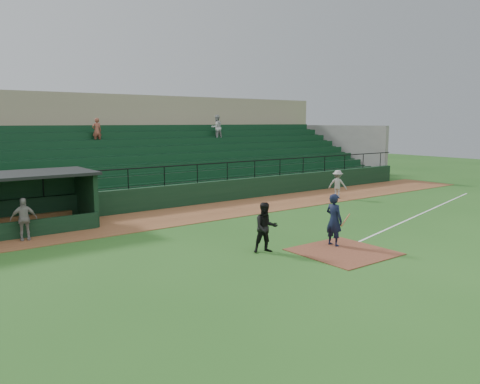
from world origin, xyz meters
TOP-DOWN VIEW (x-y plane):
  - ground at (0.00, 0.00)m, footprint 90.00×90.00m
  - warning_track at (0.00, 8.00)m, footprint 40.00×4.00m
  - home_plate_dirt at (0.00, -1.00)m, footprint 3.00×3.00m
  - foul_line at (8.00, 1.20)m, footprint 17.49×4.44m
  - stadium_structure at (-0.00, 16.46)m, footprint 38.00×13.08m
  - batter_at_plate at (0.35, -0.22)m, footprint 1.03×0.72m
  - umpire at (-2.18, 0.62)m, footprint 1.04×0.94m
  - runner at (8.63, 6.93)m, footprint 1.07×1.24m
  - dugout_player_a at (-8.49, 7.37)m, footprint 1.00×0.53m

SIDE VIEW (x-z plane):
  - ground at x=0.00m, z-range 0.00..0.00m
  - foul_line at x=8.00m, z-range 0.00..0.01m
  - warning_track at x=0.00m, z-range 0.00..0.03m
  - home_plate_dirt at x=0.00m, z-range 0.00..0.03m
  - dugout_player_a at x=-8.49m, z-range 0.03..1.65m
  - runner at x=8.63m, z-range 0.03..1.69m
  - umpire at x=-2.18m, z-range 0.00..1.75m
  - batter_at_plate at x=0.35m, z-range 0.00..1.93m
  - stadium_structure at x=0.00m, z-range -0.90..5.50m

